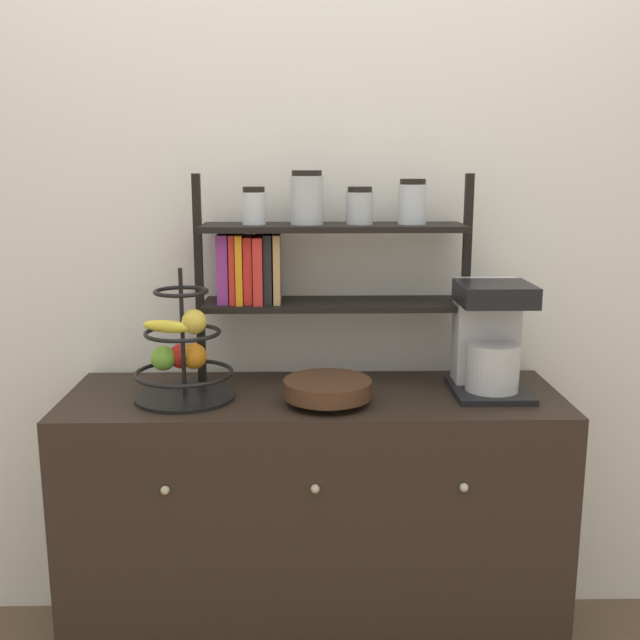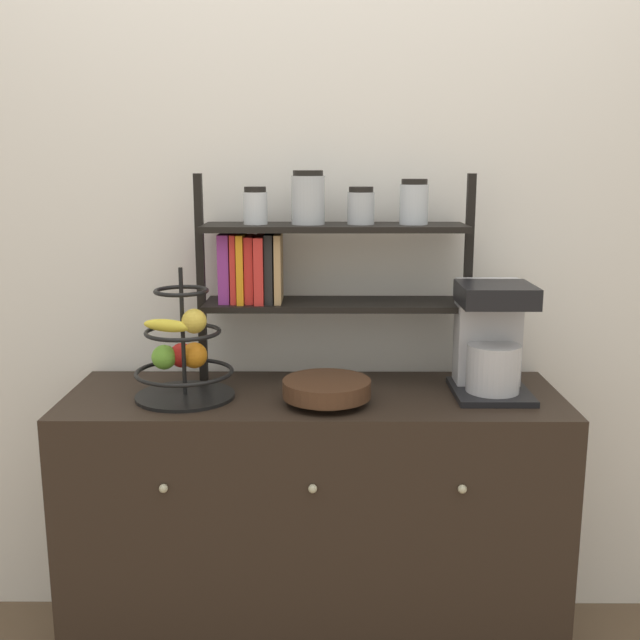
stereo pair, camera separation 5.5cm
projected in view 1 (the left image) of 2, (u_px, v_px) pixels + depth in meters
wall_back at (312, 229)px, 2.37m from camera, size 7.00×0.05×2.60m
sideboard at (314, 527)px, 2.27m from camera, size 1.44×0.50×0.84m
coffee_maker at (490, 337)px, 2.18m from camera, size 0.22×0.25×0.33m
fruit_stand at (183, 356)px, 2.13m from camera, size 0.28×0.28×0.38m
wooden_bowl at (327, 390)px, 2.09m from camera, size 0.25×0.25×0.07m
shelf_hutch at (307, 252)px, 2.24m from camera, size 0.83×0.20×0.64m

